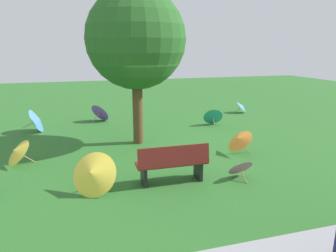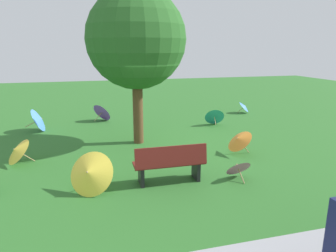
{
  "view_description": "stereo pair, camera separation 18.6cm",
  "coord_description": "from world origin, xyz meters",
  "px_view_note": "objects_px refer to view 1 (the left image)",
  "views": [
    {
      "loc": [
        2.44,
        9.0,
        2.95
      ],
      "look_at": [
        -0.12,
        0.17,
        0.6
      ],
      "focal_mm": 32.82,
      "sensor_mm": 36.0,
      "label": 1
    },
    {
      "loc": [
        2.26,
        9.05,
        2.95
      ],
      "look_at": [
        -0.12,
        0.17,
        0.6
      ],
      "focal_mm": 32.82,
      "sensor_mm": 36.0,
      "label": 2
    }
  ],
  "objects_px": {
    "parasol_yellow_0": "(16,152)",
    "parasol_yellow_1": "(92,174)",
    "parasol_orange_0": "(239,139)",
    "parasol_teal_0": "(213,116)",
    "parasol_purple_0": "(101,112)",
    "parasol_blue_1": "(38,120)",
    "parasol_pink_1": "(240,166)",
    "shade_tree": "(136,40)",
    "parasol_blue_0": "(242,106)",
    "park_bench": "(173,163)"
  },
  "relations": [
    {
      "from": "parasol_blue_1",
      "to": "parasol_orange_0",
      "type": "bearing_deg",
      "value": 144.19
    },
    {
      "from": "parasol_orange_0",
      "to": "parasol_pink_1",
      "type": "distance_m",
      "value": 1.72
    },
    {
      "from": "park_bench",
      "to": "parasol_blue_1",
      "type": "xyz_separation_m",
      "value": [
        3.38,
        -5.48,
        -0.03
      ]
    },
    {
      "from": "parasol_yellow_0",
      "to": "parasol_orange_0",
      "type": "xyz_separation_m",
      "value": [
        -5.9,
        0.72,
        0.04
      ]
    },
    {
      "from": "park_bench",
      "to": "parasol_purple_0",
      "type": "distance_m",
      "value": 6.66
    },
    {
      "from": "shade_tree",
      "to": "parasol_purple_0",
      "type": "distance_m",
      "value": 4.48
    },
    {
      "from": "parasol_blue_1",
      "to": "parasol_pink_1",
      "type": "bearing_deg",
      "value": 131.09
    },
    {
      "from": "park_bench",
      "to": "parasol_yellow_1",
      "type": "xyz_separation_m",
      "value": [
        1.74,
        0.08,
        -0.01
      ]
    },
    {
      "from": "parasol_purple_0",
      "to": "parasol_teal_0",
      "type": "bearing_deg",
      "value": 156.4
    },
    {
      "from": "park_bench",
      "to": "shade_tree",
      "type": "distance_m",
      "value": 4.19
    },
    {
      "from": "shade_tree",
      "to": "parasol_yellow_1",
      "type": "xyz_separation_m",
      "value": [
        1.57,
        3.26,
        -2.72
      ]
    },
    {
      "from": "park_bench",
      "to": "parasol_blue_1",
      "type": "relative_size",
      "value": 1.72
    },
    {
      "from": "parasol_teal_0",
      "to": "parasol_pink_1",
      "type": "bearing_deg",
      "value": 72.65
    },
    {
      "from": "parasol_orange_0",
      "to": "parasol_yellow_0",
      "type": "bearing_deg",
      "value": -6.98
    },
    {
      "from": "parasol_purple_0",
      "to": "parasol_yellow_1",
      "type": "bearing_deg",
      "value": 84.37
    },
    {
      "from": "parasol_yellow_0",
      "to": "parasol_blue_1",
      "type": "relative_size",
      "value": 1.01
    },
    {
      "from": "parasol_purple_0",
      "to": "parasol_blue_0",
      "type": "relative_size",
      "value": 1.31
    },
    {
      "from": "park_bench",
      "to": "parasol_purple_0",
      "type": "relative_size",
      "value": 1.61
    },
    {
      "from": "parasol_blue_0",
      "to": "parasol_blue_1",
      "type": "xyz_separation_m",
      "value": [
        8.72,
        0.95,
        0.12
      ]
    },
    {
      "from": "parasol_purple_0",
      "to": "parasol_orange_0",
      "type": "height_order",
      "value": "parasol_purple_0"
    },
    {
      "from": "parasol_teal_0",
      "to": "parasol_purple_0",
      "type": "xyz_separation_m",
      "value": [
        4.19,
        -1.83,
        0.03
      ]
    },
    {
      "from": "parasol_yellow_1",
      "to": "parasol_pink_1",
      "type": "xyz_separation_m",
      "value": [
        -3.3,
        0.1,
        -0.17
      ]
    },
    {
      "from": "parasol_yellow_0",
      "to": "parasol_blue_1",
      "type": "bearing_deg",
      "value": -92.43
    },
    {
      "from": "parasol_blue_0",
      "to": "parasol_orange_0",
      "type": "bearing_deg",
      "value": 59.74
    },
    {
      "from": "shade_tree",
      "to": "parasol_teal_0",
      "type": "relative_size",
      "value": 5.5
    },
    {
      "from": "parasol_purple_0",
      "to": "shade_tree",
      "type": "bearing_deg",
      "value": 105.1
    },
    {
      "from": "parasol_teal_0",
      "to": "parasol_blue_0",
      "type": "relative_size",
      "value": 1.12
    },
    {
      "from": "parasol_pink_1",
      "to": "parasol_yellow_1",
      "type": "bearing_deg",
      "value": -1.8
    },
    {
      "from": "parasol_teal_0",
      "to": "parasol_orange_0",
      "type": "relative_size",
      "value": 1.05
    },
    {
      "from": "parasol_orange_0",
      "to": "parasol_pink_1",
      "type": "bearing_deg",
      "value": 61.97
    },
    {
      "from": "parasol_purple_0",
      "to": "parasol_yellow_1",
      "type": "xyz_separation_m",
      "value": [
        0.66,
        6.65,
        0.07
      ]
    },
    {
      "from": "parasol_yellow_0",
      "to": "parasol_yellow_1",
      "type": "height_order",
      "value": "parasol_yellow_1"
    },
    {
      "from": "parasol_teal_0",
      "to": "parasol_yellow_1",
      "type": "bearing_deg",
      "value": 44.89
    },
    {
      "from": "parasol_yellow_0",
      "to": "parasol_pink_1",
      "type": "distance_m",
      "value": 5.56
    },
    {
      "from": "parasol_yellow_0",
      "to": "parasol_orange_0",
      "type": "bearing_deg",
      "value": 173.02
    },
    {
      "from": "parasol_blue_1",
      "to": "parasol_purple_0",
      "type": "bearing_deg",
      "value": -154.63
    },
    {
      "from": "parasol_yellow_0",
      "to": "parasol_orange_0",
      "type": "height_order",
      "value": "parasol_orange_0"
    },
    {
      "from": "shade_tree",
      "to": "parasol_purple_0",
      "type": "height_order",
      "value": "shade_tree"
    },
    {
      "from": "park_bench",
      "to": "parasol_yellow_1",
      "type": "distance_m",
      "value": 1.74
    },
    {
      "from": "parasol_yellow_0",
      "to": "parasol_blue_0",
      "type": "height_order",
      "value": "parasol_yellow_0"
    },
    {
      "from": "parasol_blue_0",
      "to": "parasol_pink_1",
      "type": "distance_m",
      "value": 7.62
    },
    {
      "from": "parasol_blue_0",
      "to": "parasol_yellow_1",
      "type": "relative_size",
      "value": 0.65
    },
    {
      "from": "shade_tree",
      "to": "parasol_yellow_0",
      "type": "relative_size",
      "value": 4.96
    },
    {
      "from": "park_bench",
      "to": "parasol_pink_1",
      "type": "relative_size",
      "value": 2.61
    },
    {
      "from": "shade_tree",
      "to": "parasol_yellow_0",
      "type": "bearing_deg",
      "value": 18.6
    },
    {
      "from": "parasol_blue_1",
      "to": "parasol_pink_1",
      "type": "distance_m",
      "value": 7.52
    },
    {
      "from": "parasol_purple_0",
      "to": "parasol_orange_0",
      "type": "xyz_separation_m",
      "value": [
        -3.45,
        5.24,
        0.04
      ]
    },
    {
      "from": "parasol_yellow_1",
      "to": "parasol_pink_1",
      "type": "relative_size",
      "value": 1.9
    },
    {
      "from": "parasol_teal_0",
      "to": "parasol_yellow_1",
      "type": "xyz_separation_m",
      "value": [
        4.84,
        4.82,
        0.1
      ]
    },
    {
      "from": "park_bench",
      "to": "parasol_yellow_0",
      "type": "bearing_deg",
      "value": -30.28
    }
  ]
}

